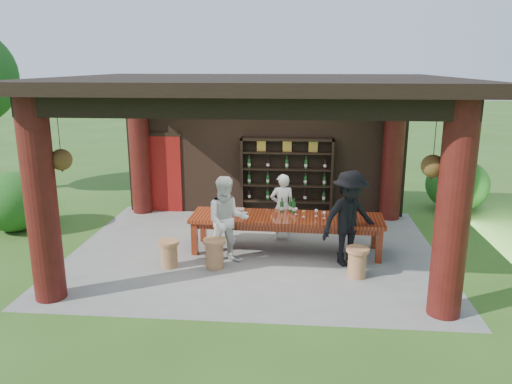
# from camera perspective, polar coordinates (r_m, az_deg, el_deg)

# --- Properties ---
(ground) EXTENTS (90.00, 90.00, 0.00)m
(ground) POSITION_cam_1_polar(r_m,az_deg,el_deg) (10.36, -0.20, -6.72)
(ground) COLOR #2D5119
(ground) RESTS_ON ground
(pavilion) EXTENTS (7.50, 6.00, 3.60)m
(pavilion) POSITION_cam_1_polar(r_m,az_deg,el_deg) (10.22, -0.06, 5.37)
(pavilion) COLOR slate
(pavilion) RESTS_ON ground
(wine_shelf) EXTENTS (2.27, 0.34, 2.00)m
(wine_shelf) POSITION_cam_1_polar(r_m,az_deg,el_deg) (12.38, 3.52, 1.65)
(wine_shelf) COLOR black
(wine_shelf) RESTS_ON ground
(tasting_table) EXTENTS (3.90, 1.11, 0.75)m
(tasting_table) POSITION_cam_1_polar(r_m,az_deg,el_deg) (10.15, 3.48, -3.39)
(tasting_table) COLOR #51190B
(tasting_table) RESTS_ON ground
(stool_near_left) EXTENTS (0.43, 0.43, 0.56)m
(stool_near_left) POSITION_cam_1_polar(r_m,az_deg,el_deg) (9.47, -4.76, -6.94)
(stool_near_left) COLOR #905B39
(stool_near_left) RESTS_ON ground
(stool_near_right) EXTENTS (0.42, 0.42, 0.55)m
(stool_near_right) POSITION_cam_1_polar(r_m,az_deg,el_deg) (9.24, 11.48, -7.79)
(stool_near_right) COLOR #905B39
(stool_near_right) RESTS_ON ground
(stool_far_left) EXTENTS (0.40, 0.40, 0.52)m
(stool_far_left) POSITION_cam_1_polar(r_m,az_deg,el_deg) (9.62, -9.90, -6.90)
(stool_far_left) COLOR #905B39
(stool_far_left) RESTS_ON ground
(host) EXTENTS (0.59, 0.45, 1.46)m
(host) POSITION_cam_1_polar(r_m,az_deg,el_deg) (10.83, 3.01, -1.72)
(host) COLOR silver
(host) RESTS_ON ground
(guest_woman) EXTENTS (0.97, 0.84, 1.71)m
(guest_woman) POSITION_cam_1_polar(r_m,az_deg,el_deg) (9.51, -3.32, -3.26)
(guest_woman) COLOR silver
(guest_woman) RESTS_ON ground
(guest_man) EXTENTS (1.36, 1.17, 1.83)m
(guest_man) POSITION_cam_1_polar(r_m,az_deg,el_deg) (9.57, 10.63, -2.99)
(guest_man) COLOR black
(guest_man) RESTS_ON ground
(table_bottles) EXTENTS (0.33, 0.17, 0.31)m
(table_bottles) POSITION_cam_1_polar(r_m,az_deg,el_deg) (10.37, 3.77, -1.47)
(table_bottles) COLOR #194C1E
(table_bottles) RESTS_ON tasting_table
(table_glasses) EXTENTS (0.96, 0.29, 0.15)m
(table_glasses) POSITION_cam_1_polar(r_m,az_deg,el_deg) (10.12, 7.20, -2.43)
(table_glasses) COLOR silver
(table_glasses) RESTS_ON tasting_table
(napkin_basket) EXTENTS (0.27, 0.19, 0.14)m
(napkin_basket) POSITION_cam_1_polar(r_m,az_deg,el_deg) (10.15, -2.12, -2.29)
(napkin_basket) COLOR #BF6672
(napkin_basket) RESTS_ON tasting_table
(shrubs) EXTENTS (14.35, 8.08, 1.36)m
(shrubs) POSITION_cam_1_polar(r_m,az_deg,el_deg) (10.58, 11.19, -3.35)
(shrubs) COLOR #194C14
(shrubs) RESTS_ON ground
(trees) EXTENTS (20.99, 10.03, 4.80)m
(trees) POSITION_cam_1_polar(r_m,az_deg,el_deg) (10.93, 18.44, 11.76)
(trees) COLOR #3F2819
(trees) RESTS_ON ground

